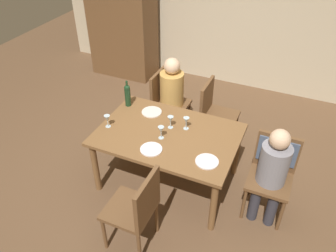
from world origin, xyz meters
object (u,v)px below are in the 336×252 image
person_woman_host (272,170)px  person_man_bearded (174,93)px  wine_bottle_tall_green (128,95)px  chair_far_left (166,99)px  chair_near (137,207)px  dinner_plate_guest_left (151,149)px  dining_table (168,139)px  wine_glass_near_right (186,121)px  wine_glass_near_left (161,130)px  chair_far_right (214,111)px  armoire_cabinet (122,14)px  chair_right_end (274,164)px  wine_glass_centre (171,120)px  dinner_plate_host (207,161)px  dinner_plate_guest_right (152,112)px  wine_glass_far (107,119)px

person_woman_host → person_man_bearded: bearing=-32.5°
person_woman_host → wine_bottle_tall_green: bearing=-10.7°
chair_far_left → chair_near: 1.88m
wine_bottle_tall_green → dinner_plate_guest_left: size_ratio=1.46×
dining_table → chair_far_left: 1.01m
person_man_bearded → wine_glass_near_right: bearing=32.1°
wine_bottle_tall_green → wine_glass_near_left: bearing=-33.5°
person_woman_host → dinner_plate_guest_left: (-1.19, -0.30, 0.09)m
chair_far_left → wine_bottle_tall_green: (-0.24, -0.59, 0.34)m
chair_far_right → person_man_bearded: (-0.58, -0.00, 0.13)m
person_woman_host → person_man_bearded: person_man_bearded is taller
armoire_cabinet → person_woman_host: armoire_cabinet is taller
chair_right_end → wine_glass_near_left: chair_right_end is taller
chair_right_end → chair_far_right: (-0.89, 0.78, -0.06)m
chair_right_end → wine_glass_centre: bearing=0.8°
wine_glass_near_right → dinner_plate_host: 0.58m
armoire_cabinet → chair_near: size_ratio=2.37×
armoire_cabinet → dinner_plate_guest_right: size_ratio=9.14×
wine_glass_centre → dinner_plate_guest_left: size_ratio=0.65×
wine_glass_far → wine_glass_near_right: bearing=21.2°
armoire_cabinet → dining_table: 2.98m
person_man_bearded → wine_glass_centre: bearing=20.7°
chair_near → person_man_bearded: size_ratio=0.80×
chair_near → dinner_plate_host: bearing=-35.1°
chair_far_right → wine_glass_centre: 0.89m
wine_glass_near_right → dinner_plate_guest_right: 0.52m
chair_far_right → wine_glass_near_right: size_ratio=6.17×
dining_table → wine_glass_near_left: 0.22m
person_woman_host → wine_glass_centre: person_woman_host is taller
chair_near → wine_bottle_tall_green: (-0.76, 1.22, 0.34)m
wine_bottle_tall_green → dinner_plate_guest_left: bearing=-45.7°
wine_bottle_tall_green → wine_glass_near_right: bearing=-10.9°
chair_far_right → chair_near: bearing=-5.4°
dining_table → wine_glass_near_left: (-0.03, -0.10, 0.19)m
person_woman_host → chair_near: bearing=39.7°
chair_far_right → wine_glass_near_right: bearing=-8.2°
chair_far_right → person_woman_host: (0.89, -0.93, 0.11)m
chair_near → wine_glass_far: (-0.75, 0.75, 0.30)m
person_man_bearded → wine_glass_centre: person_man_bearded is taller
chair_near → wine_glass_far: 1.10m
chair_far_left → person_man_bearded: person_man_bearded is taller
chair_far_left → wine_glass_centre: 0.95m
chair_right_end → wine_glass_far: size_ratio=6.17×
chair_right_end → dinner_plate_guest_right: size_ratio=3.86×
dinner_plate_host → chair_far_right: bearing=103.4°
chair_right_end → dinner_plate_guest_right: (-1.49, 0.17, 0.14)m
person_woman_host → wine_bottle_tall_green: size_ratio=3.32×
chair_right_end → chair_near: same height
wine_glass_near_left → wine_glass_far: (-0.63, -0.05, 0.00)m
wine_glass_near_left → wine_glass_near_right: 0.32m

